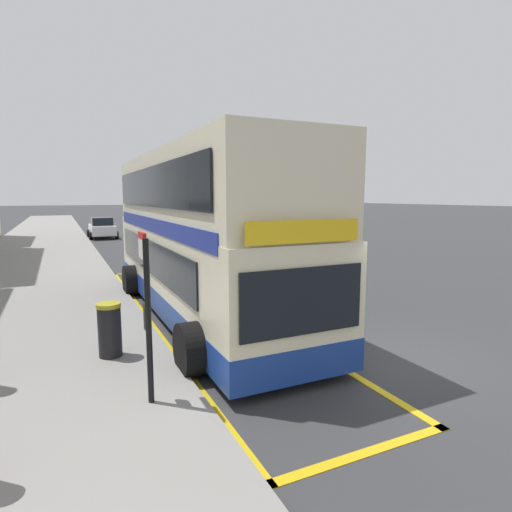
{
  "coord_description": "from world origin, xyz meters",
  "views": [
    {
      "loc": [
        -5.9,
        -6.08,
        3.26
      ],
      "look_at": [
        -0.73,
        4.85,
        1.52
      ],
      "focal_mm": 29.2,
      "sensor_mm": 36.0,
      "label": 1
    }
  ],
  "objects_px": {
    "double_decker_bus": "(199,240)",
    "litter_bin": "(110,330)",
    "parked_car_white_across": "(143,219)",
    "bus_stop_sign": "(147,303)",
    "parked_car_maroon_distant": "(185,222)",
    "parked_car_white_ahead": "(102,228)"
  },
  "relations": [
    {
      "from": "parked_car_white_across",
      "to": "litter_bin",
      "type": "xyz_separation_m",
      "value": [
        -7.65,
        -38.71,
        -0.12
      ]
    },
    {
      "from": "parked_car_white_across",
      "to": "litter_bin",
      "type": "relative_size",
      "value": 3.94
    },
    {
      "from": "litter_bin",
      "to": "parked_car_maroon_distant",
      "type": "bearing_deg",
      "value": 71.66
    },
    {
      "from": "bus_stop_sign",
      "to": "parked_car_white_ahead",
      "type": "bearing_deg",
      "value": 86.2
    },
    {
      "from": "parked_car_white_ahead",
      "to": "parked_car_maroon_distant",
      "type": "bearing_deg",
      "value": -152.8
    },
    {
      "from": "double_decker_bus",
      "to": "parked_car_maroon_distant",
      "type": "xyz_separation_m",
      "value": [
        7.41,
        27.75,
        -1.27
      ]
    },
    {
      "from": "parked_car_white_ahead",
      "to": "double_decker_bus",
      "type": "bearing_deg",
      "value": 91.44
    },
    {
      "from": "double_decker_bus",
      "to": "parked_car_maroon_distant",
      "type": "relative_size",
      "value": 2.61
    },
    {
      "from": "double_decker_bus",
      "to": "litter_bin",
      "type": "xyz_separation_m",
      "value": [
        -2.68,
        -2.67,
        -1.39
      ]
    },
    {
      "from": "bus_stop_sign",
      "to": "parked_car_maroon_distant",
      "type": "bearing_deg",
      "value": 73.35
    },
    {
      "from": "double_decker_bus",
      "to": "litter_bin",
      "type": "distance_m",
      "value": 4.03
    },
    {
      "from": "parked_car_white_across",
      "to": "bus_stop_sign",
      "type": "bearing_deg",
      "value": -100.14
    },
    {
      "from": "parked_car_maroon_distant",
      "to": "double_decker_bus",
      "type": "bearing_deg",
      "value": 72.24
    },
    {
      "from": "parked_car_white_across",
      "to": "double_decker_bus",
      "type": "bearing_deg",
      "value": -97.85
    },
    {
      "from": "double_decker_bus",
      "to": "bus_stop_sign",
      "type": "xyz_separation_m",
      "value": [
        -2.33,
        -4.81,
        -0.39
      ]
    },
    {
      "from": "parked_car_maroon_distant",
      "to": "parked_car_white_ahead",
      "type": "relative_size",
      "value": 1.0
    },
    {
      "from": "double_decker_bus",
      "to": "litter_bin",
      "type": "height_order",
      "value": "double_decker_bus"
    },
    {
      "from": "parked_car_white_ahead",
      "to": "parked_car_white_across",
      "type": "height_order",
      "value": "same"
    },
    {
      "from": "double_decker_bus",
      "to": "parked_car_maroon_distant",
      "type": "distance_m",
      "value": 28.75
    },
    {
      "from": "litter_bin",
      "to": "parked_car_white_ahead",
      "type": "bearing_deg",
      "value": 85.14
    },
    {
      "from": "parked_car_white_ahead",
      "to": "parked_car_white_across",
      "type": "xyz_separation_m",
      "value": [
        5.4,
        12.25,
        0.0
      ]
    },
    {
      "from": "bus_stop_sign",
      "to": "parked_car_white_across",
      "type": "height_order",
      "value": "bus_stop_sign"
    }
  ]
}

